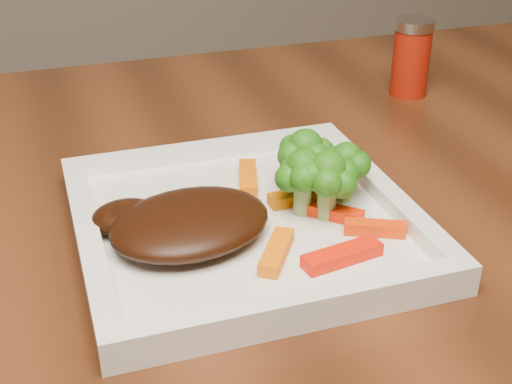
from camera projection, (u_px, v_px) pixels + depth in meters
name	position (u px, v px, depth m)	size (l,w,h in m)	color
plate	(245.00, 227.00, 0.59)	(0.27, 0.27, 0.01)	white
steak	(190.00, 223.00, 0.55)	(0.13, 0.10, 0.03)	black
broccoli_0	(305.00, 157.00, 0.61)	(0.06, 0.06, 0.07)	#1A6210
broccoli_1	(346.00, 166.00, 0.60)	(0.05, 0.05, 0.06)	#216611
broccoli_2	(327.00, 185.00, 0.58)	(0.06, 0.06, 0.06)	#3A7713
broccoli_3	(303.00, 180.00, 0.58)	(0.05, 0.05, 0.06)	#2B7A14
carrot_0	(342.00, 255.00, 0.53)	(0.06, 0.02, 0.01)	#FF1B04
carrot_1	(375.00, 228.00, 0.57)	(0.05, 0.01, 0.01)	#F33903
carrot_2	(276.00, 252.00, 0.54)	(0.06, 0.02, 0.01)	#FF6F04
carrot_3	(336.00, 173.00, 0.65)	(0.06, 0.02, 0.01)	red
carrot_4	(248.00, 178.00, 0.64)	(0.06, 0.02, 0.01)	orange
carrot_5	(333.00, 212.00, 0.59)	(0.05, 0.01, 0.01)	#FF2604
carrot_6	(300.00, 196.00, 0.61)	(0.06, 0.02, 0.01)	#CF6103
spice_shaker	(411.00, 58.00, 0.85)	(0.04, 0.04, 0.09)	#9C1708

